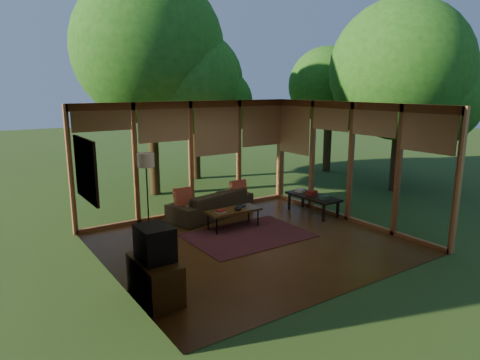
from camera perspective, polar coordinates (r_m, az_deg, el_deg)
floor at (r=8.54m, az=1.54°, el=-8.40°), size 5.50×5.50×0.00m
ceiling at (r=8.00m, az=1.66°, el=10.01°), size 5.50×5.50×0.00m
wall_left at (r=6.97m, az=-17.13°, el=-2.11°), size 0.04×5.00×2.70m
wall_front at (r=6.36m, az=14.84°, el=-3.35°), size 5.50×0.04×2.70m
window_wall_back at (r=10.26m, az=-6.56°, el=2.86°), size 5.50×0.12×2.70m
window_wall_right at (r=9.99m, az=14.55°, el=2.29°), size 0.12×5.00×2.70m
exterior_lawn at (r=19.48m, az=7.04°, el=3.27°), size 40.00×40.00×0.00m
tree_nw at (r=12.29m, az=-12.10°, el=16.73°), size 4.08×4.08×6.07m
tree_ne at (r=14.30m, az=-6.28°, el=12.95°), size 3.24×3.24×4.83m
tree_se at (r=13.15m, az=20.59°, el=13.51°), size 3.93×3.93×5.44m
tree_far at (r=15.67m, az=11.49°, el=12.20°), size 2.69×2.69×4.41m
rug at (r=8.94m, az=1.13°, el=-7.39°), size 2.42×1.72×0.01m
sofa at (r=10.17m, az=-3.88°, el=-3.16°), size 2.27×1.32×0.62m
pillow_left at (r=9.72m, az=-7.58°, el=-2.28°), size 0.42×0.22×0.44m
pillow_right at (r=10.45m, az=-0.20°, el=-1.18°), size 0.41×0.22×0.42m
ct_book_lower at (r=9.04m, az=-2.58°, el=-4.28°), size 0.22×0.17×0.03m
ct_book_upper at (r=9.03m, az=-2.58°, el=-4.10°), size 0.21×0.17×0.03m
ct_book_side at (r=9.46m, az=0.12°, el=-3.53°), size 0.22×0.20×0.03m
ct_bowl at (r=9.20m, az=-0.29°, el=-3.84°), size 0.16×0.16×0.07m
media_cabinet at (r=6.46m, az=-11.25°, el=-12.85°), size 0.50×1.00×0.60m
television at (r=6.25m, az=-11.29°, el=-8.24°), size 0.45×0.55×0.50m
console_book_a at (r=10.19m, az=11.27°, el=-2.27°), size 0.25×0.20×0.08m
console_book_b at (r=10.49m, az=9.53°, el=-1.71°), size 0.27×0.22×0.11m
console_book_c at (r=10.78m, az=8.07°, el=-1.39°), size 0.29×0.24×0.07m
floor_lamp at (r=9.32m, az=-12.42°, el=2.04°), size 0.36×0.36×1.65m
coffee_table at (r=9.27m, az=-0.89°, el=-4.16°), size 1.20×0.50×0.43m
side_console at (r=10.48m, az=9.70°, el=-2.29°), size 0.60×1.40×0.46m
wall_painting at (r=8.26m, az=-19.85°, el=1.32°), size 0.06×1.35×1.15m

